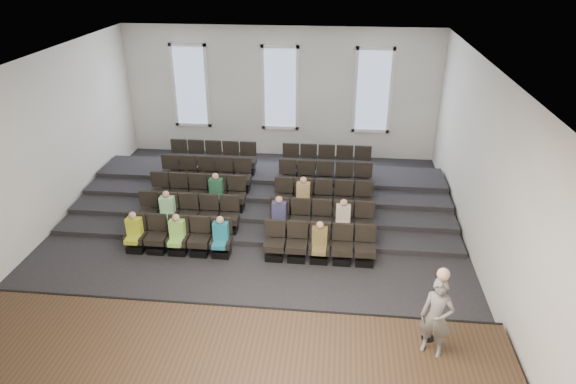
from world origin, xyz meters
name	(u,v)px	position (x,y,z in m)	size (l,w,h in m)	color
ground	(252,245)	(0.00, 0.00, 0.00)	(14.00, 14.00, 0.00)	black
ceiling	(245,67)	(0.00, 0.00, 5.01)	(12.00, 14.00, 0.02)	white
wall_back	(280,93)	(0.00, 7.02, 2.50)	(12.00, 0.04, 5.00)	white
wall_front	(161,358)	(0.00, -7.02, 2.50)	(12.00, 0.04, 5.00)	white
wall_left	(31,155)	(-6.02, 0.00, 2.50)	(0.04, 14.00, 5.00)	white
wall_right	(486,173)	(6.02, 0.00, 2.50)	(0.04, 14.00, 5.00)	white
stage	(207,374)	(0.00, -5.10, 0.25)	(11.80, 3.60, 0.50)	#3C281A
stage_lip	(226,314)	(0.00, -3.33, 0.25)	(11.80, 0.06, 0.52)	black
risers	(267,190)	(0.00, 3.17, 0.20)	(11.80, 4.80, 0.60)	black
seating_rows	(260,199)	(0.00, 1.54, 0.68)	(6.80, 4.70, 1.67)	black
windows	(280,88)	(0.00, 6.95, 2.70)	(8.44, 0.10, 3.24)	white
audience	(240,216)	(-0.35, 0.22, 0.80)	(6.05, 2.64, 1.10)	#8CCE52
speaker	(437,317)	(4.29, -4.30, 1.34)	(0.61, 0.40, 1.67)	slate
mic_stand	(430,320)	(4.28, -3.92, 0.96)	(0.26, 0.26, 1.56)	black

